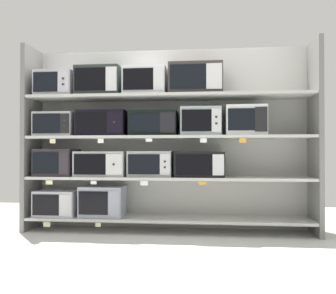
{
  "coord_description": "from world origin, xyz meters",
  "views": [
    {
      "loc": [
        0.41,
        -4.04,
        0.87
      ],
      "look_at": [
        0.0,
        0.0,
        0.92
      ],
      "focal_mm": 39.89,
      "sensor_mm": 36.0,
      "label": 1
    }
  ],
  "objects_px": {
    "microwave_12": "(100,82)",
    "microwave_7": "(103,124)",
    "microwave_8": "(154,124)",
    "microwave_3": "(102,164)",
    "microwave_10": "(245,121)",
    "microwave_2": "(57,162)",
    "microwave_4": "(151,164)",
    "microwave_14": "(196,80)",
    "microwave_5": "(200,164)",
    "microwave_11": "(57,85)",
    "microwave_9": "(201,122)",
    "microwave_0": "(58,203)",
    "microwave_6": "(58,125)",
    "microwave_1": "(103,201)",
    "microwave_13": "(145,82)"
  },
  "relations": [
    {
      "from": "microwave_12",
      "to": "microwave_7",
      "type": "bearing_deg",
      "value": -0.09
    },
    {
      "from": "microwave_8",
      "to": "microwave_3",
      "type": "bearing_deg",
      "value": -179.97
    },
    {
      "from": "microwave_10",
      "to": "microwave_2",
      "type": "bearing_deg",
      "value": -179.99
    },
    {
      "from": "microwave_2",
      "to": "microwave_10",
      "type": "relative_size",
      "value": 1.01
    },
    {
      "from": "microwave_4",
      "to": "microwave_8",
      "type": "bearing_deg",
      "value": 0.45
    },
    {
      "from": "microwave_7",
      "to": "microwave_14",
      "type": "xyz_separation_m",
      "value": [
        1.02,
        0.0,
        0.47
      ]
    },
    {
      "from": "microwave_14",
      "to": "microwave_5",
      "type": "bearing_deg",
      "value": -0.18
    },
    {
      "from": "microwave_8",
      "to": "microwave_11",
      "type": "relative_size",
      "value": 1.21
    },
    {
      "from": "microwave_9",
      "to": "microwave_12",
      "type": "xyz_separation_m",
      "value": [
        -1.12,
        0.0,
        0.45
      ]
    },
    {
      "from": "microwave_8",
      "to": "microwave_5",
      "type": "bearing_deg",
      "value": -0.04
    },
    {
      "from": "microwave_4",
      "to": "microwave_2",
      "type": "bearing_deg",
      "value": 180.0
    },
    {
      "from": "microwave_4",
      "to": "microwave_10",
      "type": "distance_m",
      "value": 1.12
    },
    {
      "from": "microwave_5",
      "to": "microwave_8",
      "type": "distance_m",
      "value": 0.66
    },
    {
      "from": "microwave_2",
      "to": "microwave_8",
      "type": "distance_m",
      "value": 1.18
    },
    {
      "from": "microwave_9",
      "to": "microwave_11",
      "type": "distance_m",
      "value": 1.67
    },
    {
      "from": "microwave_3",
      "to": "microwave_12",
      "type": "relative_size",
      "value": 1.13
    },
    {
      "from": "microwave_0",
      "to": "microwave_11",
      "type": "distance_m",
      "value": 1.32
    },
    {
      "from": "microwave_10",
      "to": "microwave_8",
      "type": "bearing_deg",
      "value": -180.0
    },
    {
      "from": "microwave_4",
      "to": "microwave_9",
      "type": "height_order",
      "value": "microwave_9"
    },
    {
      "from": "microwave_0",
      "to": "microwave_7",
      "type": "distance_m",
      "value": 1.02
    },
    {
      "from": "microwave_4",
      "to": "microwave_6",
      "type": "bearing_deg",
      "value": -179.99
    },
    {
      "from": "microwave_3",
      "to": "microwave_11",
      "type": "distance_m",
      "value": 1.03
    },
    {
      "from": "microwave_11",
      "to": "microwave_14",
      "type": "relative_size",
      "value": 0.74
    },
    {
      "from": "microwave_10",
      "to": "microwave_11",
      "type": "xyz_separation_m",
      "value": [
        -2.08,
        -0.0,
        0.42
      ]
    },
    {
      "from": "microwave_7",
      "to": "microwave_2",
      "type": "bearing_deg",
      "value": 180.0
    },
    {
      "from": "microwave_4",
      "to": "microwave_5",
      "type": "distance_m",
      "value": 0.53
    },
    {
      "from": "microwave_4",
      "to": "microwave_7",
      "type": "xyz_separation_m",
      "value": [
        -0.53,
        0.0,
        0.44
      ]
    },
    {
      "from": "microwave_1",
      "to": "microwave_4",
      "type": "height_order",
      "value": "microwave_4"
    },
    {
      "from": "microwave_0",
      "to": "microwave_10",
      "type": "height_order",
      "value": "microwave_10"
    },
    {
      "from": "microwave_2",
      "to": "microwave_11",
      "type": "relative_size",
      "value": 1.0
    },
    {
      "from": "microwave_10",
      "to": "microwave_12",
      "type": "xyz_separation_m",
      "value": [
        -1.59,
        -0.0,
        0.44
      ]
    },
    {
      "from": "microwave_2",
      "to": "microwave_3",
      "type": "height_order",
      "value": "microwave_2"
    },
    {
      "from": "microwave_0",
      "to": "microwave_13",
      "type": "relative_size",
      "value": 0.99
    },
    {
      "from": "microwave_3",
      "to": "microwave_8",
      "type": "bearing_deg",
      "value": 0.03
    },
    {
      "from": "microwave_2",
      "to": "microwave_0",
      "type": "bearing_deg",
      "value": -0.11
    },
    {
      "from": "microwave_5",
      "to": "microwave_14",
      "type": "relative_size",
      "value": 0.92
    },
    {
      "from": "microwave_6",
      "to": "microwave_12",
      "type": "xyz_separation_m",
      "value": [
        0.49,
        0.0,
        0.47
      ]
    },
    {
      "from": "microwave_8",
      "to": "microwave_10",
      "type": "xyz_separation_m",
      "value": [
        0.98,
        0.0,
        0.02
      ]
    },
    {
      "from": "microwave_4",
      "to": "microwave_5",
      "type": "bearing_deg",
      "value": -0.01
    },
    {
      "from": "microwave_3",
      "to": "microwave_8",
      "type": "relative_size",
      "value": 1.09
    },
    {
      "from": "microwave_0",
      "to": "microwave_4",
      "type": "height_order",
      "value": "microwave_4"
    },
    {
      "from": "microwave_9",
      "to": "microwave_6",
      "type": "bearing_deg",
      "value": -179.99
    },
    {
      "from": "microwave_9",
      "to": "microwave_8",
      "type": "bearing_deg",
      "value": 179.98
    },
    {
      "from": "microwave_3",
      "to": "microwave_4",
      "type": "bearing_deg",
      "value": 0.01
    },
    {
      "from": "microwave_3",
      "to": "microwave_10",
      "type": "relative_size",
      "value": 1.32
    },
    {
      "from": "microwave_0",
      "to": "microwave_11",
      "type": "bearing_deg",
      "value": 179.88
    },
    {
      "from": "microwave_12",
      "to": "microwave_2",
      "type": "bearing_deg",
      "value": -179.99
    },
    {
      "from": "microwave_0",
      "to": "microwave_9",
      "type": "height_order",
      "value": "microwave_9"
    },
    {
      "from": "microwave_8",
      "to": "microwave_0",
      "type": "bearing_deg",
      "value": -179.99
    },
    {
      "from": "microwave_11",
      "to": "microwave_9",
      "type": "bearing_deg",
      "value": 0.0
    }
  ]
}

